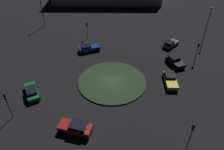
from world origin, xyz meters
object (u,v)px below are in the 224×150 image
(car_yellow, at_px, (170,79))
(traffic_light_southwest, at_px, (198,48))
(streetlamp_east, at_px, (41,6))
(streetlamp_south, at_px, (209,19))
(traffic_light_southeast, at_px, (87,27))
(car_red, at_px, (76,127))
(car_blue, at_px, (89,48))
(traffic_light_north, at_px, (7,101))
(traffic_light_west, at_px, (192,131))
(car_black, at_px, (175,61))
(car_grey, at_px, (170,44))
(car_green, at_px, (32,91))

(car_yellow, distance_m, traffic_light_southwest, 9.60)
(streetlamp_east, distance_m, streetlamp_south, 39.03)
(traffic_light_southeast, bearing_deg, streetlamp_east, -138.52)
(car_red, distance_m, car_blue, 21.02)
(car_blue, bearing_deg, traffic_light_north, -134.83)
(streetlamp_south, bearing_deg, traffic_light_west, 112.43)
(car_blue, xyz_separation_m, traffic_light_southeast, (4.87, -3.72, 1.89))
(car_red, height_order, streetlamp_east, streetlamp_east)
(streetlamp_south, bearing_deg, car_blue, 54.19)
(car_black, bearing_deg, traffic_light_southeast, -144.43)
(car_red, bearing_deg, traffic_light_north, 0.65)
(car_grey, distance_m, streetlamp_south, 9.43)
(traffic_light_north, height_order, streetlamp_east, streetlamp_east)
(traffic_light_southwest, bearing_deg, car_grey, -79.86)
(car_black, height_order, streetlamp_south, streetlamp_south)
(car_green, relative_size, traffic_light_west, 1.12)
(car_red, bearing_deg, car_grey, -111.76)
(traffic_light_north, bearing_deg, traffic_light_southeast, 41.44)
(car_yellow, bearing_deg, car_blue, -123.99)
(car_yellow, xyz_separation_m, traffic_light_southwest, (0.29, -9.35, 2.15))
(car_blue, xyz_separation_m, traffic_light_west, (-26.53, 6.61, 2.24))
(car_yellow, bearing_deg, traffic_light_west, -1.19)
(traffic_light_west, relative_size, traffic_light_southwest, 1.06)
(car_yellow, bearing_deg, traffic_light_southwest, 138.79)
(car_red, distance_m, streetlamp_east, 36.28)
(car_grey, xyz_separation_m, streetlamp_south, (-3.96, -7.25, 4.53))
(car_blue, relative_size, traffic_light_southeast, 1.26)
(streetlamp_south, bearing_deg, car_yellow, 99.13)
(traffic_light_west, bearing_deg, car_green, 30.75)
(car_green, distance_m, car_red, 10.82)
(streetlamp_east, bearing_deg, traffic_light_southwest, -161.31)
(car_grey, bearing_deg, traffic_light_southeast, 121.15)
(car_grey, xyz_separation_m, traffic_light_west, (-15.35, 20.34, 2.28))
(car_grey, bearing_deg, streetlamp_south, -29.46)
(car_yellow, xyz_separation_m, traffic_light_southeast, (22.92, -0.85, 1.95))
(car_red, bearing_deg, car_black, -120.90)
(car_green, bearing_deg, car_black, -96.79)
(car_blue, distance_m, traffic_light_north, 20.83)
(traffic_light_west, bearing_deg, streetlamp_south, -58.13)
(traffic_light_southeast, relative_size, traffic_light_southwest, 0.93)
(car_green, bearing_deg, car_grey, -84.60)
(car_green, height_order, car_yellow, car_green)
(streetlamp_south, bearing_deg, car_black, 92.07)
(car_blue, bearing_deg, car_red, -107.83)
(car_green, height_order, car_black, car_black)
(car_grey, distance_m, traffic_light_north, 33.83)
(car_grey, relative_size, streetlamp_south, 0.49)
(car_green, distance_m, streetlamp_south, 38.26)
(car_green, bearing_deg, car_yellow, -108.36)
(car_black, bearing_deg, car_grey, 152.19)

